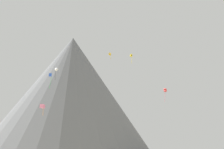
% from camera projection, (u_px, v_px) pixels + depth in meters
% --- Properties ---
extents(rock_massif, '(79.68, 79.68, 54.15)m').
position_uv_depth(rock_massif, '(73.00, 95.00, 116.37)').
color(rock_massif, slate).
rests_on(rock_massif, ground_plane).
extents(kite_gold_high, '(0.81, 0.75, 2.32)m').
position_uv_depth(kite_gold_high, '(110.00, 54.00, 86.46)').
color(kite_gold_high, gold).
extents(kite_pink_low, '(1.50, 1.47, 3.30)m').
position_uv_depth(kite_pink_low, '(42.00, 106.00, 74.18)').
color(kite_pink_low, pink).
extents(kite_red_mid, '(1.12, 1.10, 4.50)m').
position_uv_depth(kite_red_mid, '(165.00, 90.00, 83.32)').
color(kite_red_mid, red).
extents(kite_blue_mid, '(0.98, 0.33, 5.00)m').
position_uv_depth(kite_blue_mid, '(50.00, 77.00, 80.45)').
color(kite_blue_mid, blue).
extents(kite_yellow_high, '(0.95, 0.98, 3.72)m').
position_uv_depth(kite_yellow_high, '(131.00, 56.00, 99.57)').
color(kite_yellow_high, yellow).
extents(kite_white_high, '(1.52, 1.10, 4.93)m').
position_uv_depth(kite_white_high, '(56.00, 69.00, 97.08)').
color(kite_white_high, white).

